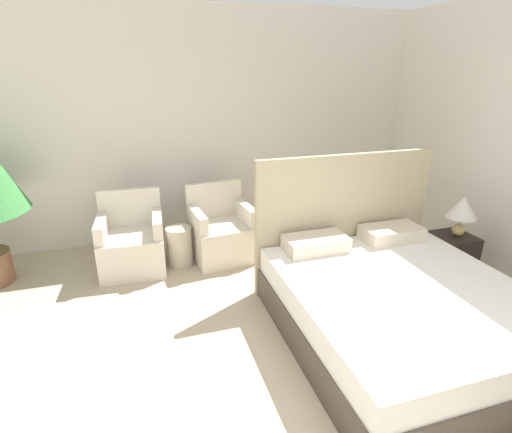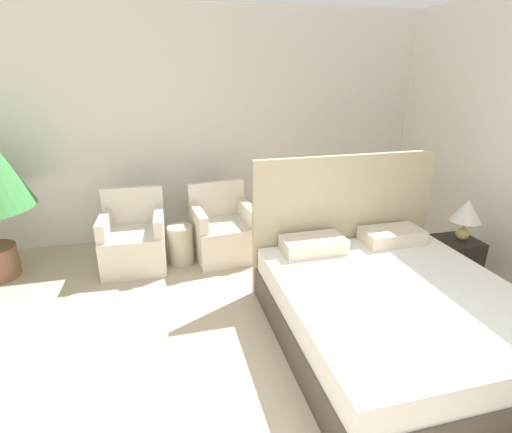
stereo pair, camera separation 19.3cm
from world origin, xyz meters
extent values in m
cube|color=silver|center=(0.00, 4.00, 1.45)|extent=(10.00, 0.06, 2.90)
cube|color=#4C4238|center=(1.23, 1.15, 0.15)|extent=(1.87, 2.06, 0.30)
cube|color=white|center=(1.23, 1.15, 0.41)|extent=(1.83, 2.02, 0.23)
cube|color=tan|center=(1.23, 2.21, 0.70)|extent=(1.91, 0.06, 1.39)
cube|color=beige|center=(0.81, 1.97, 0.60)|extent=(0.60, 0.33, 0.14)
cube|color=beige|center=(1.65, 1.97, 0.60)|extent=(0.60, 0.33, 0.14)
cube|color=beige|center=(-0.89, 3.12, 0.22)|extent=(0.73, 0.69, 0.44)
cube|color=beige|center=(-0.87, 3.41, 0.66)|extent=(0.70, 0.10, 0.44)
cube|color=beige|center=(-1.19, 3.14, 0.54)|extent=(0.13, 0.59, 0.20)
cube|color=beige|center=(-0.59, 3.10, 0.54)|extent=(0.13, 0.59, 0.20)
cube|color=beige|center=(0.15, 3.12, 0.22)|extent=(0.76, 0.71, 0.44)
cube|color=beige|center=(0.12, 3.41, 0.66)|extent=(0.70, 0.13, 0.44)
cube|color=beige|center=(-0.15, 3.09, 0.54)|extent=(0.16, 0.59, 0.20)
cube|color=beige|center=(0.44, 3.15, 0.54)|extent=(0.16, 0.59, 0.20)
cube|color=black|center=(2.46, 1.97, 0.24)|extent=(0.41, 0.41, 0.47)
sphere|color=tan|center=(2.49, 1.96, 0.54)|extent=(0.13, 0.13, 0.13)
cylinder|color=tan|center=(2.49, 1.96, 0.64)|extent=(0.02, 0.02, 0.08)
cone|color=silver|center=(2.49, 1.96, 0.80)|extent=(0.31, 0.31, 0.23)
cylinder|color=#B7AD93|center=(-0.37, 3.09, 0.23)|extent=(0.29, 0.29, 0.47)
camera|label=1|loc=(-0.77, -1.18, 2.20)|focal=28.00mm
camera|label=2|loc=(-0.58, -1.23, 2.20)|focal=28.00mm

